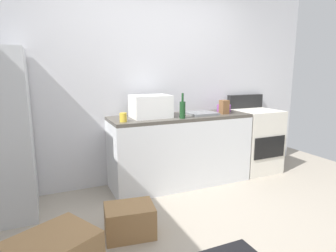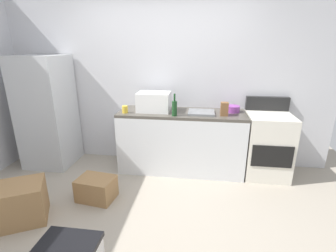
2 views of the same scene
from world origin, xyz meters
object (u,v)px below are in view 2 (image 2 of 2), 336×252
stove_oven (267,144)px  cardboard_box_large (19,203)px  cardboard_box_medium (96,189)px  knife_block (224,109)px  mixing_bowl (233,109)px  microwave (154,102)px  coffee_mug (125,109)px  refrigerator (47,112)px  wine_bottle (174,108)px

stove_oven → cardboard_box_large: (-2.82, -1.41, -0.25)m
cardboard_box_medium → cardboard_box_large: bearing=-143.2°
knife_block → mixing_bowl: bearing=55.6°
microwave → cardboard_box_large: 2.02m
mixing_bowl → cardboard_box_large: 2.86m
stove_oven → microwave: bearing=-179.9°
coffee_mug → cardboard_box_large: 1.66m
refrigerator → wine_bottle: 1.98m
cardboard_box_large → mixing_bowl: bearing=32.8°
refrigerator → knife_block: (2.63, -0.06, 0.15)m
mixing_bowl → refrigerator: bearing=-177.1°
refrigerator → wine_bottle: refrigerator is taller
microwave → mixing_bowl: bearing=4.5°
refrigerator → coffee_mug: refrigerator is taller
knife_block → mixing_bowl: (0.14, 0.20, -0.04)m
wine_bottle → knife_block: bearing=9.0°
knife_block → cardboard_box_large: (-2.19, -1.29, -0.78)m
cardboard_box_medium → wine_bottle: bearing=38.8°
coffee_mug → cardboard_box_medium: size_ratio=0.23×
microwave → wine_bottle: bearing=-34.3°
mixing_bowl → microwave: bearing=-175.5°
cardboard_box_large → stove_oven: bearing=26.5°
cardboard_box_large → cardboard_box_medium: 0.81m
refrigerator → microwave: 1.66m
refrigerator → stove_oven: 3.29m
coffee_mug → mixing_bowl: coffee_mug is taller
knife_block → cardboard_box_medium: size_ratio=0.42×
microwave → wine_bottle: (0.32, -0.22, -0.03)m
stove_oven → coffee_mug: stove_oven is taller
cardboard_box_medium → knife_block: bearing=27.7°
knife_block → mixing_bowl: size_ratio=0.95×
stove_oven → cardboard_box_large: stove_oven is taller
cardboard_box_large → wine_bottle: bearing=38.0°
knife_block → stove_oven: bearing=10.2°
refrigerator → cardboard_box_large: refrigerator is taller
microwave → knife_block: microwave is taller
wine_bottle → coffee_mug: wine_bottle is taller
stove_oven → cardboard_box_medium: (-2.18, -0.92, -0.33)m
mixing_bowl → cardboard_box_medium: mixing_bowl is taller
wine_bottle → cardboard_box_large: bearing=-142.0°
mixing_bowl → cardboard_box_large: mixing_bowl is taller
knife_block → refrigerator: bearing=178.7°
refrigerator → stove_oven: (3.27, 0.06, -0.37)m
coffee_mug → cardboard_box_large: (-0.82, -1.25, -0.74)m
stove_oven → mixing_bowl: bearing=170.1°
microwave → refrigerator: bearing=-178.1°
knife_block → wine_bottle: bearing=-171.0°
mixing_bowl → cardboard_box_large: (-2.32, -1.49, -0.73)m
stove_oven → coffee_mug: size_ratio=11.00×
coffee_mug → knife_block: bearing=2.0°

